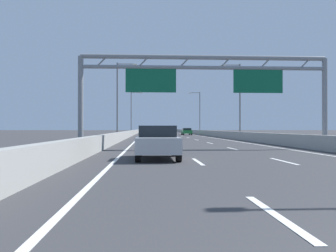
# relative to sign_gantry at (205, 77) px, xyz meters

# --- Properties ---
(ground_plane) EXTENTS (260.00, 260.00, 0.00)m
(ground_plane) POSITION_rel_sign_gantry_xyz_m (0.00, 78.08, -4.84)
(ground_plane) COLOR #38383A
(lane_dash_left_0) EXTENTS (0.16, 3.00, 0.01)m
(lane_dash_left_0) POSITION_rel_sign_gantry_xyz_m (-1.80, -18.42, -4.83)
(lane_dash_left_0) COLOR white
(lane_dash_left_0) RESTS_ON ground_plane
(lane_dash_left_1) EXTENTS (0.16, 3.00, 0.01)m
(lane_dash_left_1) POSITION_rel_sign_gantry_xyz_m (-1.80, -9.42, -4.83)
(lane_dash_left_1) COLOR white
(lane_dash_left_1) RESTS_ON ground_plane
(lane_dash_left_2) EXTENTS (0.16, 3.00, 0.01)m
(lane_dash_left_2) POSITION_rel_sign_gantry_xyz_m (-1.80, -0.42, -4.83)
(lane_dash_left_2) COLOR white
(lane_dash_left_2) RESTS_ON ground_plane
(lane_dash_left_3) EXTENTS (0.16, 3.00, 0.01)m
(lane_dash_left_3) POSITION_rel_sign_gantry_xyz_m (-1.80, 8.58, -4.83)
(lane_dash_left_3) COLOR white
(lane_dash_left_3) RESTS_ON ground_plane
(lane_dash_left_4) EXTENTS (0.16, 3.00, 0.01)m
(lane_dash_left_4) POSITION_rel_sign_gantry_xyz_m (-1.80, 17.58, -4.83)
(lane_dash_left_4) COLOR white
(lane_dash_left_4) RESTS_ON ground_plane
(lane_dash_left_5) EXTENTS (0.16, 3.00, 0.01)m
(lane_dash_left_5) POSITION_rel_sign_gantry_xyz_m (-1.80, 26.58, -4.83)
(lane_dash_left_5) COLOR white
(lane_dash_left_5) RESTS_ON ground_plane
(lane_dash_left_6) EXTENTS (0.16, 3.00, 0.01)m
(lane_dash_left_6) POSITION_rel_sign_gantry_xyz_m (-1.80, 35.58, -4.83)
(lane_dash_left_6) COLOR white
(lane_dash_left_6) RESTS_ON ground_plane
(lane_dash_left_7) EXTENTS (0.16, 3.00, 0.01)m
(lane_dash_left_7) POSITION_rel_sign_gantry_xyz_m (-1.80, 44.58, -4.83)
(lane_dash_left_7) COLOR white
(lane_dash_left_7) RESTS_ON ground_plane
(lane_dash_left_8) EXTENTS (0.16, 3.00, 0.01)m
(lane_dash_left_8) POSITION_rel_sign_gantry_xyz_m (-1.80, 53.58, -4.83)
(lane_dash_left_8) COLOR white
(lane_dash_left_8) RESTS_ON ground_plane
(lane_dash_left_9) EXTENTS (0.16, 3.00, 0.01)m
(lane_dash_left_9) POSITION_rel_sign_gantry_xyz_m (-1.80, 62.58, -4.83)
(lane_dash_left_9) COLOR white
(lane_dash_left_9) RESTS_ON ground_plane
(lane_dash_left_10) EXTENTS (0.16, 3.00, 0.01)m
(lane_dash_left_10) POSITION_rel_sign_gantry_xyz_m (-1.80, 71.58, -4.83)
(lane_dash_left_10) COLOR white
(lane_dash_left_10) RESTS_ON ground_plane
(lane_dash_left_11) EXTENTS (0.16, 3.00, 0.01)m
(lane_dash_left_11) POSITION_rel_sign_gantry_xyz_m (-1.80, 80.58, -4.83)
(lane_dash_left_11) COLOR white
(lane_dash_left_11) RESTS_ON ground_plane
(lane_dash_left_12) EXTENTS (0.16, 3.00, 0.01)m
(lane_dash_left_12) POSITION_rel_sign_gantry_xyz_m (-1.80, 89.58, -4.83)
(lane_dash_left_12) COLOR white
(lane_dash_left_12) RESTS_ON ground_plane
(lane_dash_left_13) EXTENTS (0.16, 3.00, 0.01)m
(lane_dash_left_13) POSITION_rel_sign_gantry_xyz_m (-1.80, 98.58, -4.83)
(lane_dash_left_13) COLOR white
(lane_dash_left_13) RESTS_ON ground_plane
(lane_dash_left_14) EXTENTS (0.16, 3.00, 0.01)m
(lane_dash_left_14) POSITION_rel_sign_gantry_xyz_m (-1.80, 107.58, -4.83)
(lane_dash_left_14) COLOR white
(lane_dash_left_14) RESTS_ON ground_plane
(lane_dash_left_15) EXTENTS (0.16, 3.00, 0.01)m
(lane_dash_left_15) POSITION_rel_sign_gantry_xyz_m (-1.80, 116.58, -4.83)
(lane_dash_left_15) COLOR white
(lane_dash_left_15) RESTS_ON ground_plane
(lane_dash_left_16) EXTENTS (0.16, 3.00, 0.01)m
(lane_dash_left_16) POSITION_rel_sign_gantry_xyz_m (-1.80, 125.58, -4.83)
(lane_dash_left_16) COLOR white
(lane_dash_left_16) RESTS_ON ground_plane
(lane_dash_left_17) EXTENTS (0.16, 3.00, 0.01)m
(lane_dash_left_17) POSITION_rel_sign_gantry_xyz_m (-1.80, 134.58, -4.83)
(lane_dash_left_17) COLOR white
(lane_dash_left_17) RESTS_ON ground_plane
(lane_dash_right_1) EXTENTS (0.16, 3.00, 0.01)m
(lane_dash_right_1) POSITION_rel_sign_gantry_xyz_m (1.80, -9.42, -4.83)
(lane_dash_right_1) COLOR white
(lane_dash_right_1) RESTS_ON ground_plane
(lane_dash_right_2) EXTENTS (0.16, 3.00, 0.01)m
(lane_dash_right_2) POSITION_rel_sign_gantry_xyz_m (1.80, -0.42, -4.83)
(lane_dash_right_2) COLOR white
(lane_dash_right_2) RESTS_ON ground_plane
(lane_dash_right_3) EXTENTS (0.16, 3.00, 0.01)m
(lane_dash_right_3) POSITION_rel_sign_gantry_xyz_m (1.80, 8.58, -4.83)
(lane_dash_right_3) COLOR white
(lane_dash_right_3) RESTS_ON ground_plane
(lane_dash_right_4) EXTENTS (0.16, 3.00, 0.01)m
(lane_dash_right_4) POSITION_rel_sign_gantry_xyz_m (1.80, 17.58, -4.83)
(lane_dash_right_4) COLOR white
(lane_dash_right_4) RESTS_ON ground_plane
(lane_dash_right_5) EXTENTS (0.16, 3.00, 0.01)m
(lane_dash_right_5) POSITION_rel_sign_gantry_xyz_m (1.80, 26.58, -4.83)
(lane_dash_right_5) COLOR white
(lane_dash_right_5) RESTS_ON ground_plane
(lane_dash_right_6) EXTENTS (0.16, 3.00, 0.01)m
(lane_dash_right_6) POSITION_rel_sign_gantry_xyz_m (1.80, 35.58, -4.83)
(lane_dash_right_6) COLOR white
(lane_dash_right_6) RESTS_ON ground_plane
(lane_dash_right_7) EXTENTS (0.16, 3.00, 0.01)m
(lane_dash_right_7) POSITION_rel_sign_gantry_xyz_m (1.80, 44.58, -4.83)
(lane_dash_right_7) COLOR white
(lane_dash_right_7) RESTS_ON ground_plane
(lane_dash_right_8) EXTENTS (0.16, 3.00, 0.01)m
(lane_dash_right_8) POSITION_rel_sign_gantry_xyz_m (1.80, 53.58, -4.83)
(lane_dash_right_8) COLOR white
(lane_dash_right_8) RESTS_ON ground_plane
(lane_dash_right_9) EXTENTS (0.16, 3.00, 0.01)m
(lane_dash_right_9) POSITION_rel_sign_gantry_xyz_m (1.80, 62.58, -4.83)
(lane_dash_right_9) COLOR white
(lane_dash_right_9) RESTS_ON ground_plane
(lane_dash_right_10) EXTENTS (0.16, 3.00, 0.01)m
(lane_dash_right_10) POSITION_rel_sign_gantry_xyz_m (1.80, 71.58, -4.83)
(lane_dash_right_10) COLOR white
(lane_dash_right_10) RESTS_ON ground_plane
(lane_dash_right_11) EXTENTS (0.16, 3.00, 0.01)m
(lane_dash_right_11) POSITION_rel_sign_gantry_xyz_m (1.80, 80.58, -4.83)
(lane_dash_right_11) COLOR white
(lane_dash_right_11) RESTS_ON ground_plane
(lane_dash_right_12) EXTENTS (0.16, 3.00, 0.01)m
(lane_dash_right_12) POSITION_rel_sign_gantry_xyz_m (1.80, 89.58, -4.83)
(lane_dash_right_12) COLOR white
(lane_dash_right_12) RESTS_ON ground_plane
(lane_dash_right_13) EXTENTS (0.16, 3.00, 0.01)m
(lane_dash_right_13) POSITION_rel_sign_gantry_xyz_m (1.80, 98.58, -4.83)
(lane_dash_right_13) COLOR white
(lane_dash_right_13) RESTS_ON ground_plane
(lane_dash_right_14) EXTENTS (0.16, 3.00, 0.01)m
(lane_dash_right_14) POSITION_rel_sign_gantry_xyz_m (1.80, 107.58, -4.83)
(lane_dash_right_14) COLOR white
(lane_dash_right_14) RESTS_ON ground_plane
(lane_dash_right_15) EXTENTS (0.16, 3.00, 0.01)m
(lane_dash_right_15) POSITION_rel_sign_gantry_xyz_m (1.80, 116.58, -4.83)
(lane_dash_right_15) COLOR white
(lane_dash_right_15) RESTS_ON ground_plane
(lane_dash_right_16) EXTENTS (0.16, 3.00, 0.01)m
(lane_dash_right_16) POSITION_rel_sign_gantry_xyz_m (1.80, 125.58, -4.83)
(lane_dash_right_16) COLOR white
(lane_dash_right_16) RESTS_ON ground_plane
(lane_dash_right_17) EXTENTS (0.16, 3.00, 0.01)m
(lane_dash_right_17) POSITION_rel_sign_gantry_xyz_m (1.80, 134.58, -4.83)
(lane_dash_right_17) COLOR white
(lane_dash_right_17) RESTS_ON ground_plane
(edge_line_left) EXTENTS (0.16, 176.00, 0.01)m
(edge_line_left) POSITION_rel_sign_gantry_xyz_m (-5.25, 66.08, -4.83)
(edge_line_left) COLOR white
(edge_line_left) RESTS_ON ground_plane
(edge_line_right) EXTENTS (0.16, 176.00, 0.01)m
(edge_line_right) POSITION_rel_sign_gantry_xyz_m (5.25, 66.08, -4.83)
(edge_line_right) COLOR white
(edge_line_right) RESTS_ON ground_plane
(barrier_left) EXTENTS (0.45, 220.00, 0.95)m
(barrier_left) POSITION_rel_sign_gantry_xyz_m (-6.90, 88.08, -4.36)
(barrier_left) COLOR #9E9E99
(barrier_left) RESTS_ON ground_plane
(barrier_right) EXTENTS (0.45, 220.00, 0.95)m
(barrier_right) POSITION_rel_sign_gantry_xyz_m (6.90, 88.08, -4.36)
(barrier_right) COLOR #9E9E99
(barrier_right) RESTS_ON ground_plane
(sign_gantry) EXTENTS (17.07, 0.36, 6.36)m
(sign_gantry) POSITION_rel_sign_gantry_xyz_m (0.00, 0.00, 0.00)
(sign_gantry) COLOR gray
(sign_gantry) RESTS_ON ground_plane
(streetlamp_left_mid) EXTENTS (2.58, 0.28, 9.50)m
(streetlamp_left_mid) POSITION_rel_sign_gantry_xyz_m (-7.46, 20.36, 0.56)
(streetlamp_left_mid) COLOR slate
(streetlamp_left_mid) RESTS_ON ground_plane
(streetlamp_right_mid) EXTENTS (2.58, 0.28, 9.50)m
(streetlamp_right_mid) POSITION_rel_sign_gantry_xyz_m (7.47, 20.36, 0.56)
(streetlamp_right_mid) COLOR slate
(streetlamp_right_mid) RESTS_ON ground_plane
(streetlamp_left_far) EXTENTS (2.58, 0.28, 9.50)m
(streetlamp_left_far) POSITION_rel_sign_gantry_xyz_m (-7.46, 55.61, 0.56)
(streetlamp_left_far) COLOR slate
(streetlamp_left_far) RESTS_ON ground_plane
(streetlamp_right_far) EXTENTS (2.58, 0.28, 9.50)m
(streetlamp_right_far) POSITION_rel_sign_gantry_xyz_m (7.47, 55.61, 0.56)
(streetlamp_right_far) COLOR slate
(streetlamp_right_far) RESTS_ON ground_plane
(green_car) EXTENTS (1.82, 4.23, 1.38)m
(green_car) POSITION_rel_sign_gantry_xyz_m (3.75, 46.58, -4.11)
(green_car) COLOR #1E7A38
(green_car) RESTS_ON ground_plane
(yellow_car) EXTENTS (1.82, 4.40, 1.50)m
(yellow_car) POSITION_rel_sign_gantry_xyz_m (-3.60, 45.24, -4.07)
(yellow_car) COLOR yellow
(yellow_car) RESTS_ON ground_plane
(black_car) EXTENTS (1.90, 4.12, 1.50)m
(black_car) POSITION_rel_sign_gantry_xyz_m (-3.70, 69.34, -4.08)
(black_car) COLOR black
(black_car) RESTS_ON ground_plane
(silver_car) EXTENTS (1.88, 4.11, 1.50)m
(silver_car) POSITION_rel_sign_gantry_xyz_m (-3.43, -7.94, -4.08)
(silver_car) COLOR #A8ADB2
(silver_car) RESTS_ON ground_plane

